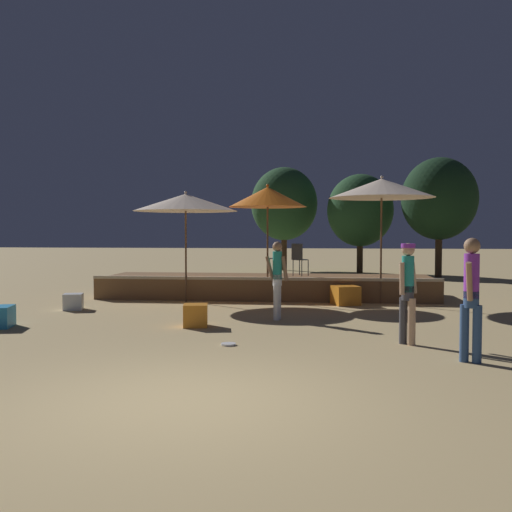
{
  "coord_description": "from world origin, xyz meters",
  "views": [
    {
      "loc": [
        1.48,
        -6.12,
        1.88
      ],
      "look_at": [
        0.0,
        7.39,
        1.31
      ],
      "focal_mm": 40.0,
      "sensor_mm": 36.0,
      "label": 1
    }
  ],
  "objects_px": {
    "bistro_chair_1": "(277,255)",
    "background_tree_2": "(439,199)",
    "person_0": "(277,278)",
    "cube_seat_0": "(196,315)",
    "patio_umbrella_2": "(186,203)",
    "background_tree_1": "(284,204)",
    "person_1": "(408,288)",
    "patio_umbrella_0": "(382,188)",
    "patio_umbrella_1": "(268,197)",
    "background_tree_0": "(360,211)",
    "bistro_chair_0": "(299,256)",
    "cube_seat_1": "(345,295)",
    "person_2": "(471,294)",
    "frisbee_disc": "(229,344)",
    "cube_seat_3": "(73,302)"
  },
  "relations": [
    {
      "from": "patio_umbrella_0",
      "to": "patio_umbrella_1",
      "type": "relative_size",
      "value": 1.05
    },
    {
      "from": "cube_seat_0",
      "to": "background_tree_2",
      "type": "relative_size",
      "value": 0.11
    },
    {
      "from": "patio_umbrella_2",
      "to": "cube_seat_0",
      "type": "distance_m",
      "value": 4.82
    },
    {
      "from": "person_0",
      "to": "bistro_chair_1",
      "type": "xyz_separation_m",
      "value": [
        -0.32,
        4.39,
        0.31
      ]
    },
    {
      "from": "bistro_chair_1",
      "to": "background_tree_2",
      "type": "bearing_deg",
      "value": 144.17
    },
    {
      "from": "bistro_chair_1",
      "to": "patio_umbrella_0",
      "type": "bearing_deg",
      "value": 67.28
    },
    {
      "from": "person_0",
      "to": "background_tree_2",
      "type": "relative_size",
      "value": 0.34
    },
    {
      "from": "patio_umbrella_2",
      "to": "background_tree_0",
      "type": "distance_m",
      "value": 12.64
    },
    {
      "from": "cube_seat_1",
      "to": "background_tree_0",
      "type": "distance_m",
      "value": 11.99
    },
    {
      "from": "patio_umbrella_1",
      "to": "background_tree_2",
      "type": "bearing_deg",
      "value": 54.69
    },
    {
      "from": "patio_umbrella_0",
      "to": "person_2",
      "type": "bearing_deg",
      "value": -85.37
    },
    {
      "from": "patio_umbrella_2",
      "to": "cube_seat_3",
      "type": "xyz_separation_m",
      "value": [
        -2.35,
        -1.87,
        -2.48
      ]
    },
    {
      "from": "patio_umbrella_1",
      "to": "background_tree_1",
      "type": "distance_m",
      "value": 12.55
    },
    {
      "from": "patio_umbrella_2",
      "to": "person_0",
      "type": "relative_size",
      "value": 1.78
    },
    {
      "from": "background_tree_1",
      "to": "cube_seat_3",
      "type": "bearing_deg",
      "value": -105.97
    },
    {
      "from": "bistro_chair_0",
      "to": "bistro_chair_1",
      "type": "xyz_separation_m",
      "value": [
        -0.65,
        0.77,
        0.0
      ]
    },
    {
      "from": "cube_seat_1",
      "to": "person_2",
      "type": "xyz_separation_m",
      "value": [
        1.49,
        -6.39,
        0.75
      ]
    },
    {
      "from": "frisbee_disc",
      "to": "background_tree_2",
      "type": "xyz_separation_m",
      "value": [
        6.47,
        15.14,
        3.24
      ]
    },
    {
      "from": "patio_umbrella_2",
      "to": "background_tree_1",
      "type": "distance_m",
      "value": 13.07
    },
    {
      "from": "bistro_chair_1",
      "to": "background_tree_1",
      "type": "xyz_separation_m",
      "value": [
        -0.48,
        11.44,
        2.05
      ]
    },
    {
      "from": "person_1",
      "to": "background_tree_1",
      "type": "bearing_deg",
      "value": -37.7
    },
    {
      "from": "cube_seat_1",
      "to": "bistro_chair_1",
      "type": "relative_size",
      "value": 0.88
    },
    {
      "from": "patio_umbrella_0",
      "to": "background_tree_2",
      "type": "height_order",
      "value": "background_tree_2"
    },
    {
      "from": "patio_umbrella_1",
      "to": "bistro_chair_0",
      "type": "distance_m",
      "value": 1.85
    },
    {
      "from": "bistro_chair_1",
      "to": "background_tree_0",
      "type": "bearing_deg",
      "value": 164.97
    },
    {
      "from": "person_2",
      "to": "bistro_chair_1",
      "type": "relative_size",
      "value": 2.0
    },
    {
      "from": "person_2",
      "to": "background_tree_0",
      "type": "distance_m",
      "value": 18.13
    },
    {
      "from": "person_0",
      "to": "background_tree_2",
      "type": "height_order",
      "value": "background_tree_2"
    },
    {
      "from": "person_0",
      "to": "person_1",
      "type": "bearing_deg",
      "value": -127.21
    },
    {
      "from": "cube_seat_1",
      "to": "background_tree_2",
      "type": "height_order",
      "value": "background_tree_2"
    },
    {
      "from": "person_0",
      "to": "person_2",
      "type": "xyz_separation_m",
      "value": [
        3.06,
        -3.72,
        0.09
      ]
    },
    {
      "from": "bistro_chair_0",
      "to": "frisbee_disc",
      "type": "distance_m",
      "value": 6.66
    },
    {
      "from": "patio_umbrella_2",
      "to": "background_tree_1",
      "type": "relative_size",
      "value": 0.59
    },
    {
      "from": "person_2",
      "to": "frisbee_disc",
      "type": "relative_size",
      "value": 7.21
    },
    {
      "from": "person_2",
      "to": "background_tree_1",
      "type": "height_order",
      "value": "background_tree_1"
    },
    {
      "from": "person_2",
      "to": "patio_umbrella_2",
      "type": "bearing_deg",
      "value": 154.8
    },
    {
      "from": "background_tree_0",
      "to": "background_tree_2",
      "type": "relative_size",
      "value": 0.91
    },
    {
      "from": "frisbee_disc",
      "to": "background_tree_1",
      "type": "xyz_separation_m",
      "value": [
        -0.2,
        18.69,
        3.24
      ]
    },
    {
      "from": "cube_seat_1",
      "to": "patio_umbrella_2",
      "type": "bearing_deg",
      "value": 176.9
    },
    {
      "from": "person_2",
      "to": "background_tree_2",
      "type": "bearing_deg",
      "value": 103.92
    },
    {
      "from": "background_tree_2",
      "to": "bistro_chair_0",
      "type": "bearing_deg",
      "value": -122.57
    },
    {
      "from": "cube_seat_1",
      "to": "background_tree_0",
      "type": "bearing_deg",
      "value": 84.15
    },
    {
      "from": "patio_umbrella_0",
      "to": "cube_seat_1",
      "type": "bearing_deg",
      "value": -157.11
    },
    {
      "from": "patio_umbrella_0",
      "to": "frisbee_disc",
      "type": "height_order",
      "value": "patio_umbrella_0"
    },
    {
      "from": "person_0",
      "to": "frisbee_disc",
      "type": "relative_size",
      "value": 6.72
    },
    {
      "from": "patio_umbrella_0",
      "to": "person_1",
      "type": "xyz_separation_m",
      "value": [
        -0.15,
        -5.53,
        -2.07
      ]
    },
    {
      "from": "cube_seat_0",
      "to": "person_1",
      "type": "height_order",
      "value": "person_1"
    },
    {
      "from": "cube_seat_0",
      "to": "person_0",
      "type": "relative_size",
      "value": 0.33
    },
    {
      "from": "person_0",
      "to": "background_tree_0",
      "type": "bearing_deg",
      "value": -1.92
    },
    {
      "from": "cube_seat_1",
      "to": "bistro_chair_1",
      "type": "bearing_deg",
      "value": 137.9
    }
  ]
}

